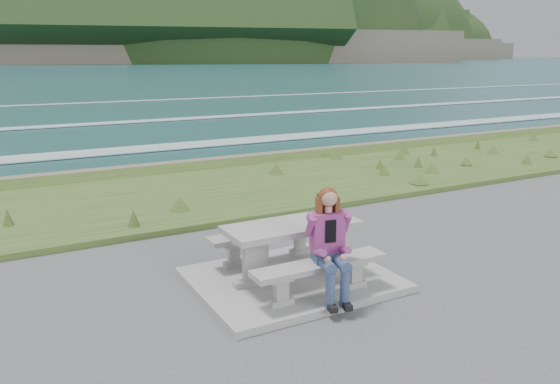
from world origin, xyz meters
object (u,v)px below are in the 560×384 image
at_px(bench_landward, 320,270).
at_px(bench_seaward, 268,237).
at_px(picnic_table, 292,235).
at_px(seated_woman, 331,260).

xyz_separation_m(bench_landward, bench_seaward, (0.00, 1.40, 0.00)).
xyz_separation_m(picnic_table, bench_seaward, (0.00, 0.70, -0.23)).
bearing_deg(picnic_table, bench_landward, -90.00).
height_order(picnic_table, bench_seaward, picnic_table).
distance_m(picnic_table, bench_seaward, 0.74).
bearing_deg(bench_seaward, seated_woman, -87.25).
xyz_separation_m(bench_seaward, seated_woman, (0.07, -1.53, 0.16)).
bearing_deg(bench_landward, picnic_table, 90.00).
bearing_deg(bench_seaward, picnic_table, -90.00).
distance_m(bench_seaward, seated_woman, 1.54).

